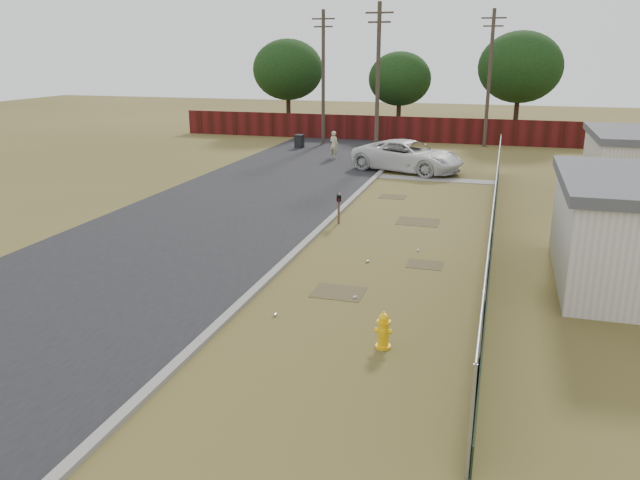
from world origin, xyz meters
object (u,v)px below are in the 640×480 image
(pickup_truck, at_px, (408,156))
(fire_hydrant, at_px, (383,331))
(trash_bin, at_px, (299,141))
(mailbox, at_px, (339,200))
(pedestrian, at_px, (334,145))

(pickup_truck, bearing_deg, fire_hydrant, -153.00)
(pickup_truck, relative_size, trash_bin, 6.75)
(mailbox, bearing_deg, pedestrian, 105.80)
(fire_hydrant, distance_m, pickup_truck, 21.56)
(fire_hydrant, height_order, mailbox, mailbox)
(mailbox, height_order, pickup_truck, pickup_truck)
(pedestrian, height_order, trash_bin, pedestrian)
(pedestrian, bearing_deg, fire_hydrant, 129.26)
(pickup_truck, bearing_deg, trash_bin, 72.22)
(mailbox, bearing_deg, fire_hydrant, -69.88)
(fire_hydrant, bearing_deg, pedestrian, 107.57)
(pickup_truck, bearing_deg, pedestrian, 79.05)
(fire_hydrant, relative_size, pickup_truck, 0.14)
(fire_hydrant, xyz_separation_m, mailbox, (-3.61, 9.85, 0.53))
(pickup_truck, bearing_deg, mailbox, -164.66)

